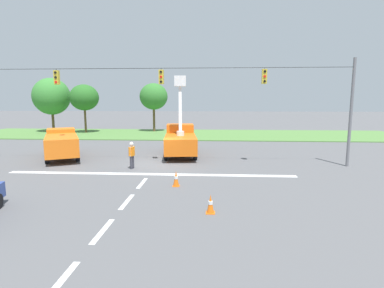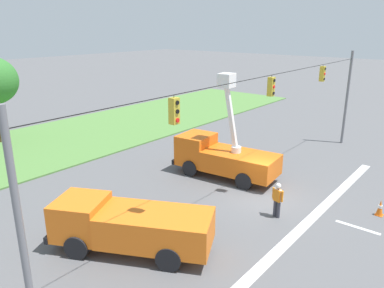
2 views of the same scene
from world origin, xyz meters
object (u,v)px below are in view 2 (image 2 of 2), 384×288
object	(u,v)px
utility_truck_support_near	(129,225)
traffic_cone_mid_right	(380,208)
road_worker	(278,198)
utility_truck_bucket_lift	(222,155)

from	to	relation	value
utility_truck_support_near	traffic_cone_mid_right	size ratio (longest dim) A/B	8.50
utility_truck_support_near	road_worker	bearing A→B (deg)	-27.86
utility_truck_support_near	road_worker	distance (m)	7.28
traffic_cone_mid_right	utility_truck_support_near	bearing A→B (deg)	143.38
utility_truck_bucket_lift	utility_truck_support_near	distance (m)	9.28
road_worker	traffic_cone_mid_right	bearing A→B (deg)	-49.11
utility_truck_bucket_lift	utility_truck_support_near	world-z (taller)	utility_truck_bucket_lift
utility_truck_bucket_lift	traffic_cone_mid_right	distance (m)	9.05
utility_truck_bucket_lift	utility_truck_support_near	xyz separation A→B (m)	(-9.12, -1.70, -0.18)
road_worker	utility_truck_bucket_lift	bearing A→B (deg)	62.29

